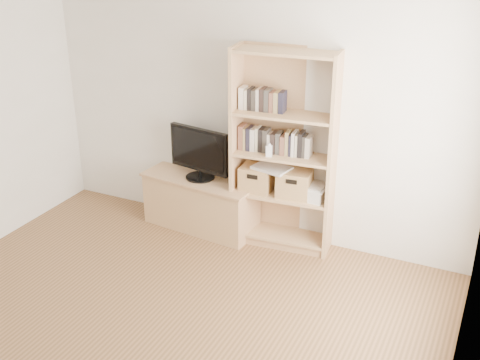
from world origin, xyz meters
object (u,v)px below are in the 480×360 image
Objects in this scene: television at (200,153)px; basket_right at (294,183)px; baby_monitor at (269,151)px; bookshelf at (284,152)px; basket_left at (257,178)px; laptop at (272,168)px; tv_stand at (201,204)px.

television is 2.18× the size of basket_right.
bookshelf is at bearing 35.64° from baby_monitor.
bookshelf reaches higher than basket_left.
basket_right is 0.91× the size of laptop.
tv_stand is 0.75m from basket_left.
basket_right is at bearing -2.60° from bookshelf.
baby_monitor is at bearing -74.97° from laptop.
laptop is (0.16, -0.00, 0.14)m from basket_left.
laptop is (-0.23, -0.03, 0.14)m from basket_right.
bookshelf is 0.33m from basket_right.
baby_monitor is at bearing 3.71° from television.
laptop is at bearing -169.81° from bookshelf.
television is at bearing 178.54° from basket_left.
baby_monitor is at bearing 0.65° from tv_stand.
basket_left is at bearing -178.81° from bookshelf.
basket_left is 0.96× the size of basket_right.
basket_left reaches higher than tv_stand.
television is 0.66m from basket_left.
basket_left is at bearing -168.00° from laptop.
television is 0.82m from baby_monitor.
tv_stand is at bearing 178.54° from basket_left.
bookshelf is (0.90, 0.05, 0.72)m from tv_stand.
baby_monitor reaches higher than basket_right.
baby_monitor is (0.80, -0.07, 0.75)m from tv_stand.
laptop is (-0.11, -0.03, -0.18)m from bookshelf.
bookshelf is 2.84× the size of television.
basket_right is at bearing 8.78° from tv_stand.
television is (0.00, 0.00, 0.58)m from tv_stand.
laptop reaches higher than tv_stand.
bookshelf is 0.91m from television.
television is 6.36× the size of baby_monitor.
television reaches higher than laptop.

